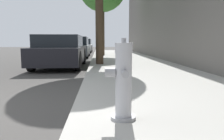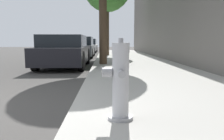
{
  "view_description": "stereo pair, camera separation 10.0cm",
  "coord_description": "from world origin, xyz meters",
  "px_view_note": "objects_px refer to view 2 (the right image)",
  "views": [
    {
      "loc": [
        2.21,
        -2.74,
        1.04
      ],
      "look_at": [
        2.42,
        0.88,
        0.56
      ],
      "focal_mm": 35.0,
      "sensor_mm": 36.0,
      "label": 1
    },
    {
      "loc": [
        2.31,
        -2.74,
        1.04
      ],
      "look_at": [
        2.42,
        0.88,
        0.56
      ],
      "focal_mm": 35.0,
      "sensor_mm": 36.0,
      "label": 2
    }
  ],
  "objects_px": {
    "fire_hydrant": "(120,82)",
    "parked_car_far": "(87,46)",
    "parked_car_mid": "(80,47)",
    "parked_car_near": "(64,51)"
  },
  "relations": [
    {
      "from": "parked_car_far",
      "to": "parked_car_near",
      "type": "bearing_deg",
      "value": -89.85
    },
    {
      "from": "parked_car_mid",
      "to": "fire_hydrant",
      "type": "bearing_deg",
      "value": -81.41
    },
    {
      "from": "parked_car_near",
      "to": "fire_hydrant",
      "type": "bearing_deg",
      "value": -74.36
    },
    {
      "from": "parked_car_near",
      "to": "parked_car_far",
      "type": "xyz_separation_m",
      "value": [
        -0.03,
        12.2,
        -0.01
      ]
    },
    {
      "from": "fire_hydrant",
      "to": "parked_car_mid",
      "type": "relative_size",
      "value": 0.21
    },
    {
      "from": "fire_hydrant",
      "to": "parked_car_mid",
      "type": "distance_m",
      "value": 12.44
    },
    {
      "from": "fire_hydrant",
      "to": "parked_car_near",
      "type": "relative_size",
      "value": 0.23
    },
    {
      "from": "fire_hydrant",
      "to": "parked_car_far",
      "type": "height_order",
      "value": "parked_car_far"
    },
    {
      "from": "parked_car_mid",
      "to": "parked_car_far",
      "type": "relative_size",
      "value": 1.05
    },
    {
      "from": "fire_hydrant",
      "to": "parked_car_near",
      "type": "bearing_deg",
      "value": 105.64
    }
  ]
}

